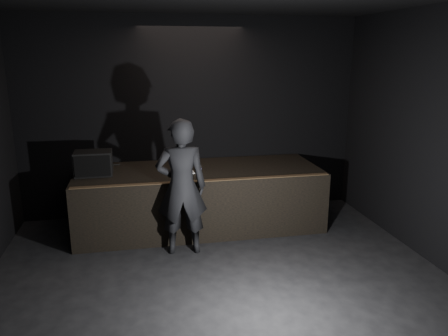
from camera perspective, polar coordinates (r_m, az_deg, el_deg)
ground at (r=5.17m, az=1.38°, el=-18.79°), size 7.00×7.00×0.00m
room_walls at (r=4.39m, az=1.54°, el=3.77°), size 6.10×7.10×3.52m
stage_riser at (r=7.39m, az=-3.25°, el=-3.88°), size 4.00×1.50×1.00m
riser_lip at (r=6.56m, az=-2.43°, el=-1.64°), size 3.92×0.10×0.01m
stage_monitor at (r=7.13m, az=-16.69°, el=0.60°), size 0.57×0.42×0.38m
cable at (r=7.66m, az=-16.42°, el=0.17°), size 0.80×0.17×0.02m
laptop at (r=7.07m, az=-5.30°, el=-0.09°), size 0.33×0.30×0.21m
beer_can at (r=6.84m, az=-3.24°, el=-0.32°), size 0.07×0.07×0.17m
plastic_cup at (r=7.24m, az=-4.68°, el=0.26°), size 0.08×0.08×0.10m
wii_remote at (r=6.74m, az=-5.07°, el=-1.19°), size 0.11×0.13×0.03m
person at (r=6.29m, az=-5.57°, el=-2.51°), size 0.75×0.51×2.00m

